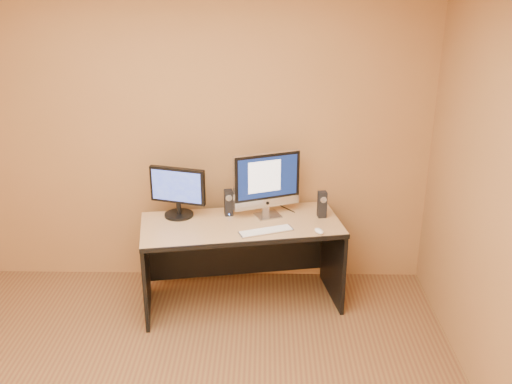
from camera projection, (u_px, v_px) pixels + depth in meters
The scene contains 10 objects.
walls at pixel (135, 242), 2.80m from camera, with size 4.00×4.00×2.60m, color olive, non-canonical shape.
desk at pixel (242, 264), 4.55m from camera, with size 1.54×0.67×0.71m, color tan, non-canonical shape.
imac at pixel (268, 185), 4.45m from camera, with size 0.55×0.20×0.53m, color #B8B9BD, non-canonical shape.
second_monitor at pixel (178, 192), 4.48m from camera, with size 0.46×0.23×0.40m, color black, non-canonical shape.
speaker_left at pixel (228, 203), 4.54m from camera, with size 0.07×0.07×0.21m, color black, non-canonical shape.
speaker_right at pixel (322, 204), 4.50m from camera, with size 0.07×0.07×0.21m, color black, non-canonical shape.
keyboard at pixel (266, 231), 4.27m from camera, with size 0.41×0.11×0.02m, color #B7B6BB.
mouse at pixel (319, 231), 4.25m from camera, with size 0.06×0.10×0.03m, color white.
cable_a at pixel (286, 208), 4.69m from camera, with size 0.01×0.01×0.21m, color black.
cable_b at pixel (263, 210), 4.66m from camera, with size 0.01×0.01×0.17m, color black.
Camera 1 is at (0.64, -2.51, 2.54)m, focal length 40.00 mm.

